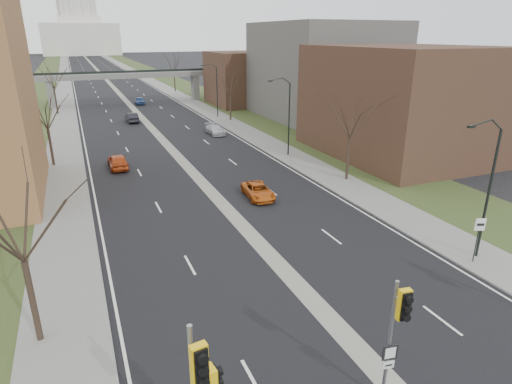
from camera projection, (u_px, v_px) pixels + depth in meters
ground at (386, 379)px, 17.33m from camera, size 700.00×700.00×0.00m
road_surface at (102, 75)px, 146.97m from camera, size 20.00×600.00×0.01m
median_strip at (102, 75)px, 146.97m from camera, size 1.20×600.00×0.02m
sidewalk_right at (138, 74)px, 151.32m from camera, size 4.00×600.00×0.12m
sidewalk_left at (64, 76)px, 142.57m from camera, size 4.00×600.00×0.12m
grass_verge_right at (155, 73)px, 153.51m from camera, size 8.00×600.00×0.10m
grass_verge_left at (44, 77)px, 140.39m from camera, size 8.00×600.00×0.10m
commercial_block_near at (402, 102)px, 48.20m from camera, size 16.00×20.00×12.00m
commercial_block_mid at (322, 71)px, 69.88m from camera, size 18.00×22.00×15.00m
commercial_block_far at (247, 78)px, 84.12m from camera, size 14.00×14.00×10.00m
pedestrian_bridge at (126, 79)px, 84.79m from camera, size 34.00×3.00×6.45m
capitol at (79, 26)px, 287.44m from camera, size 48.00×42.00×55.75m
streetlight_near at (487, 151)px, 24.12m from camera, size 2.61×0.20×8.70m
streetlight_mid at (283, 95)px, 46.59m from camera, size 2.61×0.20×8.70m
streetlight_far at (212, 75)px, 69.06m from camera, size 2.61×0.20×8.70m
tree_left_a at (12, 206)px, 17.21m from camera, size 7.20×7.20×9.40m
tree_left_b at (44, 107)px, 43.27m from camera, size 6.75×6.75×8.81m
tree_left_c at (51, 73)px, 72.38m from camera, size 7.65×7.65×9.99m
tree_right_a at (352, 111)px, 38.79m from camera, size 7.20×7.20×9.40m
tree_right_b at (230, 84)px, 67.59m from camera, size 6.30×6.30×8.22m
tree_right_c at (173, 62)px, 101.73m from camera, size 7.65×7.65×9.99m
signal_pole_median at (397, 325)px, 14.85m from camera, size 0.61×0.87×5.24m
speed_limit_sign at (478, 232)px, 25.43m from camera, size 0.59×0.26×2.87m
car_left_near at (118, 161)px, 44.40m from camera, size 1.89×4.55×1.54m
car_left_far at (132, 117)px, 67.80m from camera, size 1.71×4.58×1.50m
car_right_near at (258, 191)px, 36.45m from camera, size 2.38×4.54×1.22m
car_right_mid at (215, 130)px, 59.60m from camera, size 1.98×4.59×1.32m
car_right_far at (140, 101)px, 85.16m from camera, size 1.91×4.34×1.45m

